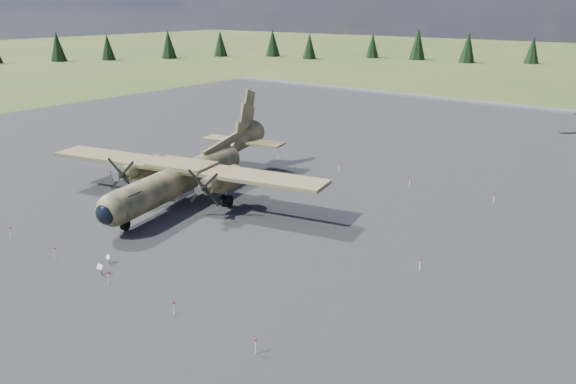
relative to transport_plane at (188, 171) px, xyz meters
The scene contains 7 objects.
ground 6.71m from the transport_plane, ahead, with size 500.00×500.00×0.00m, color brown.
apron 11.28m from the transport_plane, 56.00° to the left, with size 120.00×120.00×0.04m, color #56555A.
transport_plane is the anchor object (origin of this frame).
info_placard_left 13.95m from the transport_plane, 66.01° to the right, with size 0.40×0.21×0.61m.
info_placard_right 15.54m from the transport_plane, 64.59° to the right, with size 0.47×0.24×0.71m.
barrier_fence 6.11m from the transport_plane, ahead, with size 33.12×29.62×0.85m.
treeline 7.73m from the transport_plane, 18.52° to the right, with size 299.75×292.92×10.89m.
Camera 1 is at (29.84, -31.49, 16.56)m, focal length 35.00 mm.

